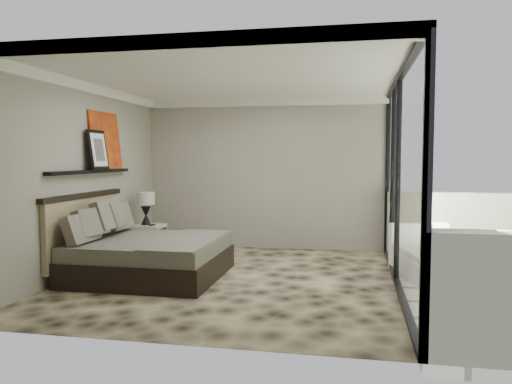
% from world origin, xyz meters
% --- Properties ---
extents(floor, '(5.00, 5.00, 0.00)m').
position_xyz_m(floor, '(0.00, 0.00, 0.00)').
color(floor, black).
rests_on(floor, ground).
extents(ceiling, '(4.50, 5.00, 0.02)m').
position_xyz_m(ceiling, '(0.00, 0.00, 2.79)').
color(ceiling, silver).
rests_on(ceiling, back_wall).
extents(back_wall, '(4.50, 0.02, 2.80)m').
position_xyz_m(back_wall, '(0.00, 2.49, 1.40)').
color(back_wall, gray).
rests_on(back_wall, floor).
extents(left_wall, '(0.02, 5.00, 2.80)m').
position_xyz_m(left_wall, '(-2.24, 0.00, 1.40)').
color(left_wall, gray).
rests_on(left_wall, floor).
extents(glass_wall, '(0.08, 5.00, 2.80)m').
position_xyz_m(glass_wall, '(2.25, 0.00, 1.40)').
color(glass_wall, white).
rests_on(glass_wall, floor).
extents(picture_ledge, '(0.12, 2.20, 0.05)m').
position_xyz_m(picture_ledge, '(-2.18, 0.10, 1.50)').
color(picture_ledge, black).
rests_on(picture_ledge, left_wall).
extents(bed, '(2.06, 1.99, 1.14)m').
position_xyz_m(bed, '(-1.29, -0.10, 0.34)').
color(bed, black).
rests_on(bed, floor).
extents(nightstand, '(0.64, 0.64, 0.51)m').
position_xyz_m(nightstand, '(-1.91, 1.53, 0.26)').
color(nightstand, black).
rests_on(nightstand, floor).
extents(table_lamp, '(0.32, 0.32, 0.58)m').
position_xyz_m(table_lamp, '(-1.94, 1.50, 0.89)').
color(table_lamp, black).
rests_on(table_lamp, nightstand).
extents(abstract_canvas, '(0.13, 0.90, 0.90)m').
position_xyz_m(abstract_canvas, '(-2.19, 0.57, 1.97)').
color(abstract_canvas, '#A8240E').
rests_on(abstract_canvas, picture_ledge).
extents(framed_print, '(0.11, 0.50, 0.60)m').
position_xyz_m(framed_print, '(-2.14, 0.23, 1.82)').
color(framed_print, black).
rests_on(framed_print, picture_ledge).
extents(ottoman, '(0.60, 0.60, 0.55)m').
position_xyz_m(ottoman, '(3.83, 1.01, 0.27)').
color(ottoman, silver).
rests_on(ottoman, terrace_slab).
extents(lounger, '(1.29, 1.96, 0.70)m').
position_xyz_m(lounger, '(2.83, 0.45, 0.22)').
color(lounger, white).
rests_on(lounger, terrace_slab).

